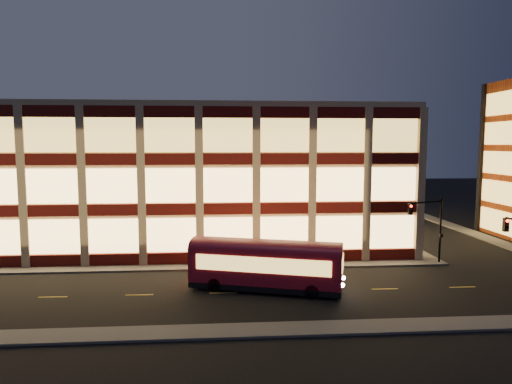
{
  "coord_description": "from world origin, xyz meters",
  "views": [
    {
      "loc": [
        3.98,
        -38.16,
        10.74
      ],
      "look_at": [
        7.43,
        8.0,
        5.87
      ],
      "focal_mm": 32.0,
      "sensor_mm": 36.0,
      "label": 1
    }
  ],
  "objects": [
    {
      "name": "ground",
      "position": [
        0.0,
        0.0,
        0.0
      ],
      "size": [
        200.0,
        200.0,
        0.0
      ],
      "primitive_type": "plane",
      "color": "black",
      "rests_on": "ground"
    },
    {
      "name": "sidewalk_office_south",
      "position": [
        -3.0,
        1.0,
        0.07
      ],
      "size": [
        54.0,
        2.0,
        0.15
      ],
      "primitive_type": "cube",
      "color": "#514F4C",
      "rests_on": "ground"
    },
    {
      "name": "sidewalk_office_east",
      "position": [
        23.0,
        17.0,
        0.07
      ],
      "size": [
        2.0,
        30.0,
        0.15
      ],
      "primitive_type": "cube",
      "color": "#514F4C",
      "rests_on": "ground"
    },
    {
      "name": "sidewalk_tower_west",
      "position": [
        34.0,
        17.0,
        0.07
      ],
      "size": [
        2.0,
        30.0,
        0.15
      ],
      "primitive_type": "cube",
      "color": "#514F4C",
      "rests_on": "ground"
    },
    {
      "name": "sidewalk_near",
      "position": [
        0.0,
        -13.0,
        0.07
      ],
      "size": [
        100.0,
        2.0,
        0.15
      ],
      "primitive_type": "cube",
      "color": "#514F4C",
      "rests_on": "ground"
    },
    {
      "name": "office_building",
      "position": [
        -2.91,
        16.91,
        7.25
      ],
      "size": [
        50.45,
        30.45,
        14.5
      ],
      "color": "tan",
      "rests_on": "ground"
    },
    {
      "name": "traffic_signal_far",
      "position": [
        22.21,
        0.24,
        4.11
      ],
      "size": [
        3.79,
        1.87,
        6.0
      ],
      "color": "black",
      "rests_on": "ground"
    },
    {
      "name": "trolley_bus",
      "position": [
        7.14,
        -5.46,
        2.09
      ],
      "size": [
        11.45,
        5.91,
        3.77
      ],
      "rotation": [
        0.0,
        0.0,
        -0.3
      ],
      "color": "maroon",
      "rests_on": "ground"
    }
  ]
}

